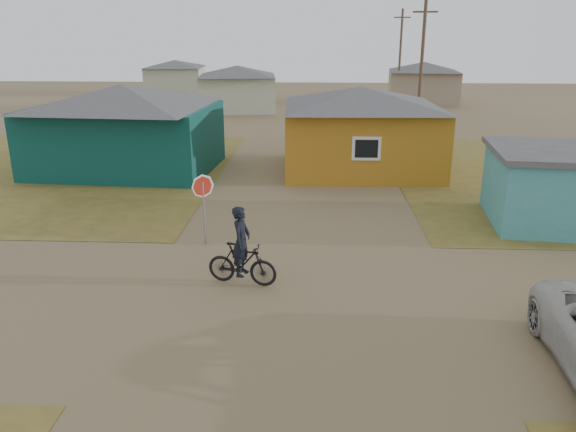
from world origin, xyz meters
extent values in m
plane|color=brown|center=(0.00, 0.00, 0.00)|extent=(120.00, 120.00, 0.00)
cube|color=olive|center=(-14.00, 13.00, 0.01)|extent=(20.00, 18.00, 0.00)
cube|color=#0A3834|center=(-8.50, 13.50, 1.50)|extent=(8.40, 6.54, 3.00)
pyramid|color=#3F3F42|center=(-8.50, 13.50, 3.50)|extent=(8.93, 7.08, 1.00)
cube|color=#A96F1A|center=(2.50, 14.00, 1.50)|extent=(7.21, 6.24, 3.00)
pyramid|color=#3F3F42|center=(2.50, 14.00, 3.45)|extent=(7.72, 6.76, 0.90)
cube|color=silver|center=(2.50, 10.97, 1.65)|extent=(1.20, 0.06, 1.00)
cube|color=black|center=(2.50, 10.94, 1.65)|extent=(0.95, 0.04, 0.75)
cube|color=#AAB198|center=(-6.00, 34.00, 1.40)|extent=(6.49, 5.60, 2.80)
pyramid|color=#3F3F42|center=(-6.00, 34.00, 3.20)|extent=(7.04, 6.15, 0.80)
cube|color=gray|center=(10.00, 40.00, 1.40)|extent=(6.41, 5.50, 2.80)
pyramid|color=#3F3F42|center=(10.00, 40.00, 3.20)|extent=(6.95, 6.05, 0.80)
cube|color=#AAB198|center=(-14.00, 46.00, 1.35)|extent=(5.75, 5.28, 2.70)
pyramid|color=#3F3F42|center=(-14.00, 46.00, 3.05)|extent=(6.28, 5.81, 0.70)
cylinder|color=brown|center=(6.50, 22.00, 4.00)|extent=(0.20, 0.20, 8.00)
cube|color=brown|center=(6.50, 22.00, 7.30)|extent=(1.40, 0.10, 0.10)
cylinder|color=brown|center=(7.50, 38.00, 4.00)|extent=(0.20, 0.20, 8.00)
cube|color=brown|center=(7.50, 38.00, 7.30)|extent=(1.40, 0.10, 0.10)
cylinder|color=gray|center=(-3.02, 4.04, 1.00)|extent=(0.06, 0.06, 2.00)
imported|color=black|center=(-1.50, 1.22, 0.56)|extent=(1.95, 0.93, 1.13)
imported|color=black|center=(-1.50, 1.22, 1.20)|extent=(0.58, 0.76, 1.86)
camera|label=1|loc=(0.36, -12.18, 6.38)|focal=35.00mm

